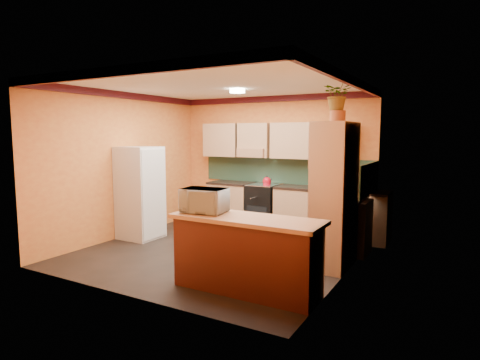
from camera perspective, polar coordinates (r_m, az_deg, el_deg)
name	(u,v)px	position (r m, az deg, el deg)	size (l,w,h in m)	color
room_shell	(229,124)	(6.69, -1.59, 7.92)	(4.24, 4.24, 2.72)	black
base_cabinets_back	(292,210)	(7.96, 7.39, -4.28)	(3.65, 0.60, 0.88)	tan
countertop_back	(292,187)	(7.89, 7.44, -1.00)	(3.65, 0.62, 0.04)	black
stove	(263,207)	(8.21, 3.33, -3.80)	(0.58, 0.58, 0.91)	black
kettle	(267,181)	(8.04, 3.84, -0.10)	(0.17, 0.17, 0.18)	#B10B1A
sink	(331,188)	(7.63, 12.85, -1.10)	(0.48, 0.40, 0.03)	silver
base_cabinets_right	(344,226)	(6.79, 14.56, -6.33)	(0.60, 0.80, 0.88)	tan
countertop_right	(345,198)	(6.70, 14.67, -2.49)	(0.62, 0.80, 0.04)	black
fridge	(140,193)	(7.64, -14.03, -1.76)	(0.68, 0.66, 1.70)	silver
pantry	(334,195)	(5.94, 13.29, -2.14)	(0.48, 0.90, 2.10)	tan
fern_pot	(338,116)	(5.92, 13.72, 8.80)	(0.22, 0.22, 0.16)	brown
fern	(338,95)	(5.95, 13.80, 11.72)	(0.40, 0.35, 0.45)	tan
breakfast_bar	(246,256)	(4.99, 0.90, -10.81)	(1.80, 0.55, 0.88)	#522413
bar_top	(246,219)	(4.87, 0.91, -5.58)	(1.90, 0.65, 0.05)	tan
microwave	(204,200)	(5.15, -5.12, -2.90)	(0.56, 0.38, 0.31)	silver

